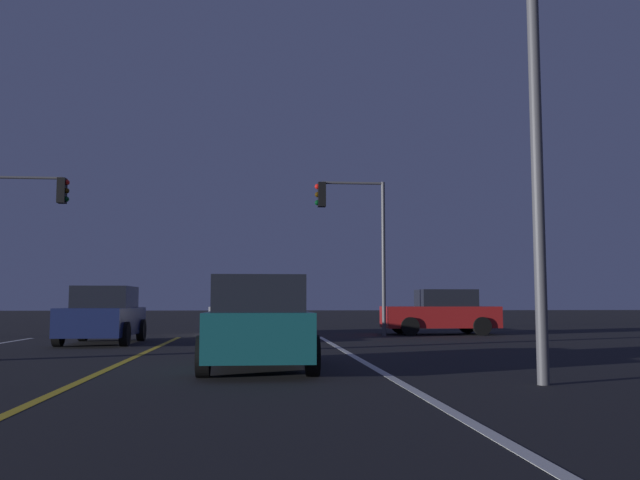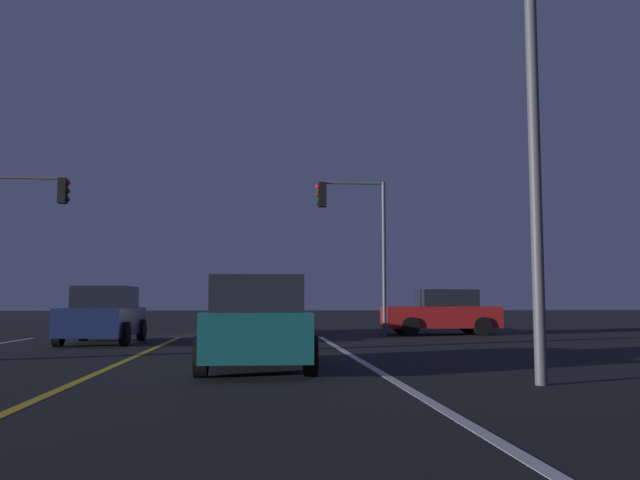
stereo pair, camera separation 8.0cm
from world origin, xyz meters
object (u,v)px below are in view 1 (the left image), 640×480
car_crossing_side (441,313)px  traffic_light_near_left (17,217)px  car_oncoming (104,316)px  street_lamp_right_near (501,55)px  car_lead_same_lane (258,324)px  traffic_light_near_right (352,222)px  car_ahead_far (237,313)px

car_crossing_side → traffic_light_near_left: 15.83m
car_oncoming → street_lamp_right_near: street_lamp_right_near is taller
traffic_light_near_left → car_lead_same_lane: bearing=-54.7°
street_lamp_right_near → car_lead_same_lane: bearing=-36.8°
car_lead_same_lane → street_lamp_right_near: 6.27m
car_oncoming → car_lead_same_lane: 9.43m
car_crossing_side → traffic_light_near_right: bearing=13.8°
car_oncoming → car_crossing_side: (11.54, 4.62, 0.00)m
car_crossing_side → street_lamp_right_near: bearing=78.3°
car_crossing_side → traffic_light_near_left: traffic_light_near_left is taller
car_lead_same_lane → street_lamp_right_near: size_ratio=0.54×
car_crossing_side → car_lead_same_lane: size_ratio=1.00×
car_ahead_far → car_oncoming: bearing=142.9°
car_oncoming → car_ahead_far: bearing=142.9°
car_lead_same_lane → street_lamp_right_near: bearing=-126.8°
car_crossing_side → car_ahead_far: bearing=-2.8°
car_ahead_far → car_crossing_side: bearing=-92.8°
car_ahead_far → street_lamp_right_near: 17.17m
car_lead_same_lane → traffic_light_near_right: size_ratio=0.76×
car_ahead_far → traffic_light_near_left: bearing=99.3°
car_lead_same_lane → traffic_light_near_right: (3.40, 11.99, 3.34)m
car_ahead_far → traffic_light_near_right: (4.21, -1.25, 3.34)m
car_ahead_far → street_lamp_right_near: bearing=-164.2°
car_ahead_far → traffic_light_near_left: 8.49m
car_lead_same_lane → street_lamp_right_near: (3.71, -2.77, 4.22)m
car_crossing_side → street_lamp_right_near: street_lamp_right_near is taller
car_crossing_side → traffic_light_near_right: size_ratio=0.76×
traffic_light_near_left → street_lamp_right_near: (12.21, -14.76, 0.83)m
car_oncoming → traffic_light_near_left: 6.38m
car_ahead_far → traffic_light_near_right: size_ratio=0.76×
car_crossing_side → traffic_light_near_left: bearing=3.2°
traffic_light_near_right → traffic_light_near_left: 11.90m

